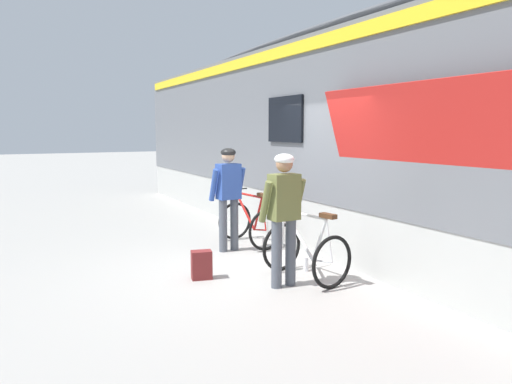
# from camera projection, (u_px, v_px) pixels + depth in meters

# --- Properties ---
(ground_plane) EXTENTS (80.00, 80.00, 0.00)m
(ground_plane) POSITION_uv_depth(u_px,v_px,m) (252.00, 272.00, 7.00)
(ground_plane) COLOR #A09E99
(train_car) EXTENTS (3.29, 19.44, 3.88)m
(train_car) POSITION_uv_depth(u_px,v_px,m) (417.00, 136.00, 7.74)
(train_car) COLOR slate
(train_car) RESTS_ON ground
(cyclist_near_in_olive) EXTENTS (0.62, 0.32, 1.76)m
(cyclist_near_in_olive) POSITION_uv_depth(u_px,v_px,m) (284.00, 208.00, 6.22)
(cyclist_near_in_olive) COLOR #4C515B
(cyclist_near_in_olive) RESTS_ON ground
(cyclist_far_in_blue) EXTENTS (0.63, 0.34, 1.76)m
(cyclist_far_in_blue) POSITION_uv_depth(u_px,v_px,m) (228.00, 190.00, 8.09)
(cyclist_far_in_blue) COLOR #4C515B
(cyclist_far_in_blue) RESTS_ON ground
(bicycle_near_white) EXTENTS (0.87, 1.17, 0.99)m
(bicycle_near_white) POSITION_uv_depth(u_px,v_px,m) (306.00, 251.00, 6.60)
(bicycle_near_white) COLOR black
(bicycle_near_white) RESTS_ON ground
(bicycle_far_red) EXTENTS (0.82, 1.14, 0.99)m
(bicycle_far_red) POSITION_uv_depth(u_px,v_px,m) (250.00, 223.00, 8.61)
(bicycle_far_red) COLOR black
(bicycle_far_red) RESTS_ON ground
(backpack_on_platform) EXTENTS (0.31, 0.24, 0.40)m
(backpack_on_platform) POSITION_uv_depth(u_px,v_px,m) (202.00, 265.00, 6.64)
(backpack_on_platform) COLOR maroon
(backpack_on_platform) RESTS_ON ground
(water_bottle_near_the_bikes) EXTENTS (0.08, 0.08, 0.21)m
(water_bottle_near_the_bikes) POSITION_uv_depth(u_px,v_px,m) (306.00, 264.00, 7.02)
(water_bottle_near_the_bikes) COLOR silver
(water_bottle_near_the_bikes) RESTS_ON ground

